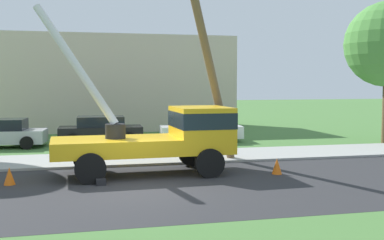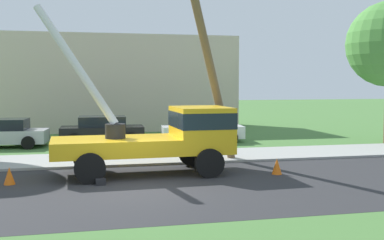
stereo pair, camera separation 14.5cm
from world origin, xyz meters
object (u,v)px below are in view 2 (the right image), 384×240
parked_sedan_white (202,129)px  utility_truck (166,134)px  parked_sedan_black (102,129)px  parked_sedan_silver (2,133)px  leaning_utility_pole (207,54)px  traffic_cone_ahead (277,166)px  traffic_cone_behind (9,176)px

parked_sedan_white → utility_truck: bearing=-112.1°
parked_sedan_black → parked_sedan_white: bearing=-9.2°
parked_sedan_black → parked_sedan_white: 5.41m
utility_truck → parked_sedan_silver: utility_truck is taller
leaning_utility_pole → parked_sedan_silver: leaning_utility_pole is taller
traffic_cone_ahead → parked_sedan_white: bearing=91.7°
leaning_utility_pole → traffic_cone_ahead: leaning_utility_pole is taller
leaning_utility_pole → parked_sedan_silver: (-8.67, 7.48, -3.58)m
leaning_utility_pole → parked_sedan_white: leaning_utility_pole is taller
leaning_utility_pole → traffic_cone_behind: 8.29m
traffic_cone_ahead → parked_sedan_black: (-5.64, 10.55, 0.43)m
utility_truck → parked_sedan_black: (-1.87, 9.44, -0.70)m
leaning_utility_pole → parked_sedan_white: 8.43m
traffic_cone_ahead → parked_sedan_black: parked_sedan_black is taller
utility_truck → parked_sedan_silver: 11.02m
utility_truck → traffic_cone_behind: utility_truck is taller
utility_truck → leaning_utility_pole: 3.59m
leaning_utility_pole → parked_sedan_black: size_ratio=1.89×
traffic_cone_ahead → traffic_cone_behind: size_ratio=1.00×
leaning_utility_pole → utility_truck: bearing=-148.1°
leaning_utility_pole → traffic_cone_ahead: size_ratio=15.03×
parked_sedan_black → parked_sedan_white: same height
parked_sedan_white → parked_sedan_silver: bearing=179.8°
traffic_cone_ahead → traffic_cone_behind: bearing=178.2°
traffic_cone_behind → parked_sedan_white: (8.64, 9.41, 0.43)m
utility_truck → traffic_cone_ahead: utility_truck is taller
traffic_cone_ahead → traffic_cone_behind: same height
utility_truck → parked_sedan_black: utility_truck is taller
traffic_cone_behind → parked_sedan_black: parked_sedan_black is taller
traffic_cone_ahead → parked_sedan_white: parked_sedan_white is taller
traffic_cone_behind → parked_sedan_black: (3.30, 10.27, 0.43)m
utility_truck → leaning_utility_pole: (1.82, 1.13, 2.89)m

